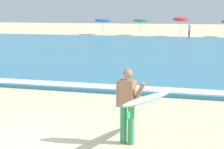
{
  "coord_description": "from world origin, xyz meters",
  "views": [
    {
      "loc": [
        3.76,
        -6.49,
        2.95
      ],
      "look_at": [
        1.28,
        3.12,
        1.1
      ],
      "focal_mm": 53.91,
      "sensor_mm": 36.0,
      "label": 1
    }
  ],
  "objects_px": {
    "beach_umbrella_0": "(103,21)",
    "beachgoer_near_row_left": "(189,30)",
    "beach_umbrella_2": "(181,19)",
    "surfer_with_board": "(137,101)",
    "beach_umbrella_1": "(141,21)"
  },
  "relations": [
    {
      "from": "beach_umbrella_2",
      "to": "beachgoer_near_row_left",
      "type": "distance_m",
      "value": 1.84
    },
    {
      "from": "surfer_with_board",
      "to": "beachgoer_near_row_left",
      "type": "relative_size",
      "value": 1.64
    },
    {
      "from": "beach_umbrella_0",
      "to": "beach_umbrella_2",
      "type": "bearing_deg",
      "value": -5.77
    },
    {
      "from": "beach_umbrella_0",
      "to": "beachgoer_near_row_left",
      "type": "distance_m",
      "value": 11.39
    },
    {
      "from": "beach_umbrella_0",
      "to": "beach_umbrella_1",
      "type": "relative_size",
      "value": 1.04
    },
    {
      "from": "beach_umbrella_2",
      "to": "beachgoer_near_row_left",
      "type": "relative_size",
      "value": 1.53
    },
    {
      "from": "beach_umbrella_2",
      "to": "beachgoer_near_row_left",
      "type": "bearing_deg",
      "value": -35.31
    },
    {
      "from": "beach_umbrella_0",
      "to": "beach_umbrella_2",
      "type": "relative_size",
      "value": 0.93
    },
    {
      "from": "beach_umbrella_0",
      "to": "beachgoer_near_row_left",
      "type": "height_order",
      "value": "beach_umbrella_0"
    },
    {
      "from": "beach_umbrella_2",
      "to": "beachgoer_near_row_left",
      "type": "height_order",
      "value": "beach_umbrella_2"
    },
    {
      "from": "beach_umbrella_1",
      "to": "beachgoer_near_row_left",
      "type": "distance_m",
      "value": 6.48
    },
    {
      "from": "beach_umbrella_0",
      "to": "beachgoer_near_row_left",
      "type": "xyz_separation_m",
      "value": [
        11.2,
        -1.8,
        -1.0
      ]
    },
    {
      "from": "beach_umbrella_1",
      "to": "beachgoer_near_row_left",
      "type": "relative_size",
      "value": 1.37
    },
    {
      "from": "surfer_with_board",
      "to": "beach_umbrella_0",
      "type": "relative_size",
      "value": 1.15
    },
    {
      "from": "beach_umbrella_1",
      "to": "beachgoer_near_row_left",
      "type": "height_order",
      "value": "beach_umbrella_1"
    }
  ]
}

